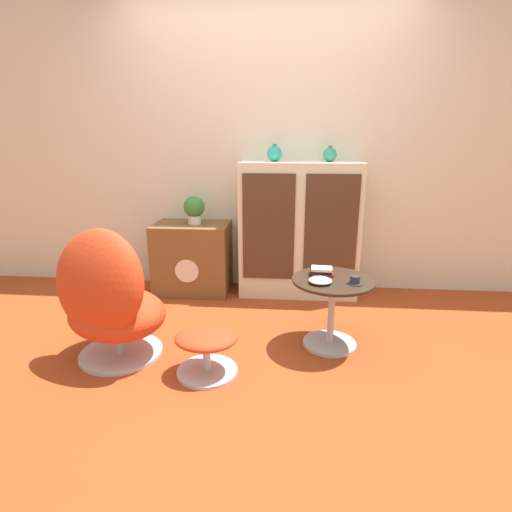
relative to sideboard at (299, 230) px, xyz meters
name	(u,v)px	position (x,y,z in m)	size (l,w,h in m)	color
ground_plane	(254,357)	(-0.29, -1.15, -0.59)	(12.00, 12.00, 0.00)	#9E3D19
wall_back	(268,145)	(-0.29, 0.22, 0.71)	(6.40, 0.06, 2.60)	beige
sideboard	(299,230)	(0.00, 0.00, 0.00)	(1.03, 0.39, 1.17)	beige
tv_console	(193,258)	(-0.95, -0.03, -0.27)	(0.66, 0.46, 0.63)	brown
egg_chair	(109,300)	(-1.17, -1.25, -0.18)	(0.80, 0.76, 0.88)	#B7B7BC
ottoman	(206,345)	(-0.55, -1.36, -0.40)	(0.37, 0.36, 0.27)	#B7B7BC
coffee_table	(332,303)	(0.21, -0.95, -0.28)	(0.54, 0.54, 0.47)	#B7B7BC
vase_leftmost	(275,154)	(-0.22, 0.00, 0.65)	(0.13, 0.13, 0.14)	teal
vase_inner_left	(330,155)	(0.23, 0.00, 0.64)	(0.12, 0.12, 0.13)	#2D8E6B
potted_plant	(194,208)	(-0.92, -0.03, 0.18)	(0.18, 0.18, 0.24)	silver
teacup	(355,281)	(0.34, -1.02, -0.09)	(0.10, 0.10, 0.05)	#2D2D33
book_stack	(322,271)	(0.14, -0.87, -0.08)	(0.15, 0.12, 0.05)	red
bowl	(320,280)	(0.12, -1.03, -0.09)	(0.15, 0.15, 0.04)	beige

